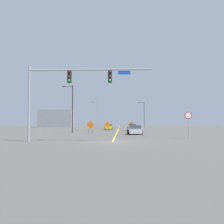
# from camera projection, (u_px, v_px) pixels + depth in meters

# --- Properties ---
(ground) EXTENTS (195.98, 195.98, 0.00)m
(ground) POSITION_uv_depth(u_px,v_px,m) (113.00, 142.00, 21.35)
(ground) COLOR #4C4947
(road_centre_stripe) EXTENTS (0.16, 108.88, 0.01)m
(road_centre_stripe) POSITION_uv_depth(u_px,v_px,m) (119.00, 128.00, 75.69)
(road_centre_stripe) COLOR yellow
(road_centre_stripe) RESTS_ON ground
(traffic_signal_assembly) EXTENTS (11.05, 0.44, 6.81)m
(traffic_signal_assembly) POSITION_uv_depth(u_px,v_px,m) (69.00, 84.00, 21.71)
(traffic_signal_assembly) COLOR gray
(traffic_signal_assembly) RESTS_ON ground
(stop_sign) EXTENTS (0.76, 0.07, 2.82)m
(stop_sign) POSITION_uv_depth(u_px,v_px,m) (188.00, 120.00, 25.12)
(stop_sign) COLOR gray
(stop_sign) RESTS_ON ground
(street_lamp_far_right) EXTENTS (2.22, 0.24, 8.79)m
(street_lamp_far_right) POSITION_uv_depth(u_px,v_px,m) (144.00, 113.00, 83.36)
(street_lamp_far_right) COLOR black
(street_lamp_far_right) RESTS_ON ground
(street_lamp_far_left) EXTENTS (1.85, 0.24, 7.98)m
(street_lamp_far_left) POSITION_uv_depth(u_px,v_px,m) (72.00, 107.00, 40.82)
(street_lamp_far_left) COLOR black
(street_lamp_far_left) RESTS_ON ground
(street_lamp_mid_left) EXTENTS (1.98, 0.24, 8.87)m
(street_lamp_mid_left) POSITION_uv_depth(u_px,v_px,m) (97.00, 113.00, 82.67)
(street_lamp_mid_left) COLOR gray
(street_lamp_mid_left) RESTS_ON ground
(construction_sign_right_lane) EXTENTS (1.38, 0.27, 1.99)m
(construction_sign_right_lane) POSITION_uv_depth(u_px,v_px,m) (131.00, 125.00, 56.61)
(construction_sign_right_lane) COLOR orange
(construction_sign_right_lane) RESTS_ON ground
(construction_sign_median_near) EXTENTS (1.27, 0.14, 1.96)m
(construction_sign_median_near) POSITION_uv_depth(u_px,v_px,m) (107.00, 125.00, 47.18)
(construction_sign_median_near) COLOR orange
(construction_sign_median_near) RESTS_ON ground
(construction_sign_median_far) EXTENTS (1.31, 0.29, 2.01)m
(construction_sign_median_far) POSITION_uv_depth(u_px,v_px,m) (90.00, 125.00, 38.23)
(construction_sign_median_far) COLOR orange
(construction_sign_median_far) RESTS_ON ground
(car_yellow_approaching) EXTENTS (2.15, 4.24, 1.41)m
(car_yellow_approaching) POSITION_uv_depth(u_px,v_px,m) (109.00, 127.00, 60.78)
(car_yellow_approaching) COLOR gold
(car_yellow_approaching) RESTS_ON ground
(car_silver_far) EXTENTS (2.11, 4.11, 1.34)m
(car_silver_far) POSITION_uv_depth(u_px,v_px,m) (135.00, 130.00, 35.00)
(car_silver_far) COLOR #B7BABF
(car_silver_far) RESTS_ON ground
(car_red_near) EXTENTS (1.93, 4.46, 1.40)m
(car_red_near) POSITION_uv_depth(u_px,v_px,m) (132.00, 127.00, 52.14)
(car_red_near) COLOR red
(car_red_near) RESTS_ON ground
(roadside_building_west) EXTENTS (11.89, 6.93, 6.21)m
(roadside_building_west) POSITION_uv_depth(u_px,v_px,m) (57.00, 119.00, 87.66)
(roadside_building_west) COLOR gray
(roadside_building_west) RESTS_ON ground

